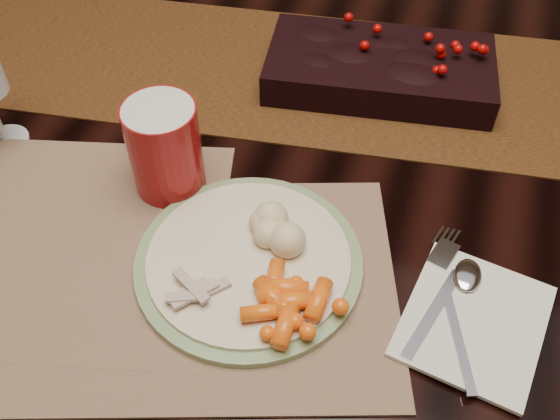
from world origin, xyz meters
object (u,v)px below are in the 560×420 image
(placemat_main, at_px, (208,284))
(baby_carrots, at_px, (279,303))
(red_cup, at_px, (165,148))
(centerpiece, at_px, (380,64))
(napkin, at_px, (474,321))
(dining_table, at_px, (336,268))
(dinner_plate, at_px, (249,261))
(turkey_shreds, at_px, (197,289))
(mashed_potatoes, at_px, (276,223))

(placemat_main, relative_size, baby_carrots, 4.23)
(placemat_main, relative_size, red_cup, 3.44)
(centerpiece, bearing_deg, napkin, -64.21)
(dining_table, xyz_separation_m, red_cup, (-0.19, -0.21, 0.44))
(dinner_plate, distance_m, turkey_shreds, 0.07)
(mashed_potatoes, xyz_separation_m, red_cup, (-0.16, 0.05, 0.03))
(mashed_potatoes, bearing_deg, napkin, -9.83)
(napkin, bearing_deg, mashed_potatoes, -179.98)
(baby_carrots, bearing_deg, red_cup, 142.76)
(red_cup, bearing_deg, dinner_plate, -33.66)
(placemat_main, relative_size, turkey_shreds, 5.45)
(baby_carrots, height_order, red_cup, red_cup)
(placemat_main, bearing_deg, dinner_plate, 29.40)
(dining_table, relative_size, turkey_shreds, 23.60)
(dining_table, relative_size, napkin, 11.16)
(placemat_main, height_order, red_cup, red_cup)
(napkin, bearing_deg, red_cup, 176.81)
(baby_carrots, height_order, napkin, baby_carrots)
(red_cup, bearing_deg, turkey_shreds, -56.65)
(dinner_plate, xyz_separation_m, mashed_potatoes, (0.02, 0.04, 0.03))
(dining_table, xyz_separation_m, centerpiece, (0.02, 0.08, 0.41))
(dining_table, xyz_separation_m, placemat_main, (-0.09, -0.33, 0.38))
(napkin, bearing_deg, turkey_shreds, -157.63)
(placemat_main, relative_size, dinner_plate, 1.61)
(placemat_main, distance_m, dinner_plate, 0.05)
(centerpiece, bearing_deg, red_cup, -126.20)
(placemat_main, distance_m, red_cup, 0.18)
(red_cup, bearing_deg, mashed_potatoes, -17.65)
(dining_table, relative_size, centerpiece, 5.54)
(mashed_potatoes, height_order, red_cup, red_cup)
(dining_table, distance_m, napkin, 0.52)
(baby_carrots, bearing_deg, mashed_potatoes, 109.35)
(centerpiece, bearing_deg, baby_carrots, -92.46)
(baby_carrots, relative_size, red_cup, 0.81)
(mashed_potatoes, relative_size, red_cup, 0.59)
(placemat_main, relative_size, napkin, 2.58)
(mashed_potatoes, bearing_deg, dinner_plate, -115.40)
(dining_table, relative_size, mashed_potatoes, 25.41)
(dining_table, distance_m, placemat_main, 0.51)
(dining_table, bearing_deg, red_cup, -132.58)
(centerpiece, relative_size, mashed_potatoes, 4.59)
(placemat_main, bearing_deg, centerpiece, 57.47)
(baby_carrots, bearing_deg, placemat_main, 170.16)
(dining_table, distance_m, baby_carrots, 0.53)
(centerpiece, height_order, dinner_plate, centerpiece)
(dinner_plate, height_order, turkey_shreds, turkey_shreds)
(turkey_shreds, relative_size, red_cup, 0.63)
(placemat_main, distance_m, baby_carrots, 0.09)
(dinner_plate, bearing_deg, mashed_potatoes, 64.60)
(centerpiece, distance_m, turkey_shreds, 0.45)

